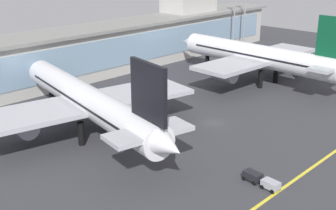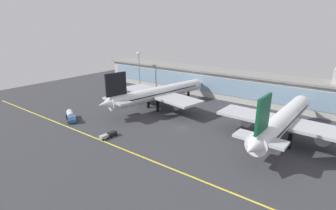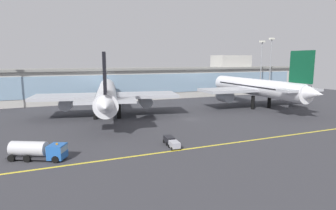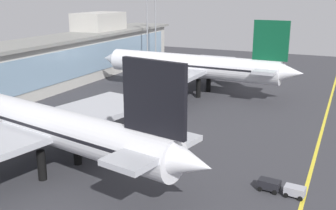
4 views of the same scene
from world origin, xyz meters
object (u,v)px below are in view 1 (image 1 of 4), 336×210
airliner_near_right (259,56)px  apron_light_mast_centre (235,3)px  baggage_tug_near (261,180)px  airliner_near_left (88,101)px  apron_light_mast_east (246,0)px

airliner_near_right → apron_light_mast_centre: size_ratio=2.17×
baggage_tug_near → apron_light_mast_centre: size_ratio=0.24×
airliner_near_left → apron_light_mast_centre: bearing=-62.7°
airliner_near_left → airliner_near_right: (48.04, -3.18, 0.34)m
baggage_tug_near → apron_light_mast_east: 87.53m
airliner_near_left → baggage_tug_near: (5.60, -31.46, -5.40)m
apron_light_mast_east → apron_light_mast_centre: bearing=172.9°
baggage_tug_near → apron_light_mast_east: (69.28, 51.26, 15.31)m
airliner_near_right → baggage_tug_near: bearing=126.0°
airliner_near_right → apron_light_mast_east: bearing=-47.1°
airliner_near_left → apron_light_mast_centre: (70.28, 20.38, 9.23)m
airliner_near_right → apron_light_mast_centre: apron_light_mast_centre is taller
apron_light_mast_east → airliner_near_left: bearing=-165.2°
apron_light_mast_centre → apron_light_mast_east: apron_light_mast_east is taller
baggage_tug_near → airliner_near_right: bearing=-51.2°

